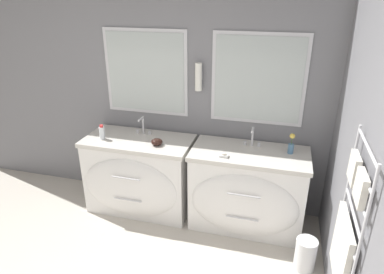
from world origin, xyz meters
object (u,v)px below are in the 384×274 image
Objects in this scene: amenity_bowl at (157,142)px; vanity_right at (247,190)px; flower_vase at (291,145)px; waste_bin at (305,254)px; vanity_left at (139,175)px; toiletry_bottle at (102,133)px.

vanity_right is at bearing 3.26° from amenity_bowl.
amenity_bowl is (-0.93, -0.05, 0.44)m from vanity_right.
flower_vase is 0.68× the size of waste_bin.
amenity_bowl reaches higher than vanity_right.
vanity_left is at bearing 180.00° from vanity_right.
amenity_bowl is at bearing 0.53° from toiletry_bottle.
flower_vase is at bearing 16.47° from vanity_right.
amenity_bowl is 1.31m from flower_vase.
vanity_right is at bearing -163.53° from flower_vase.
toiletry_bottle is 0.61m from amenity_bowl.
vanity_left is 0.60m from toiletry_bottle.
amenity_bowl reaches higher than waste_bin.
amenity_bowl reaches higher than vanity_left.
flower_vase reaches higher than amenity_bowl.
flower_vase reaches higher than vanity_right.
vanity_left is 5.60× the size of flower_vase.
flower_vase reaches higher than vanity_left.
flower_vase reaches higher than waste_bin.
flower_vase reaches higher than toiletry_bottle.
toiletry_bottle is (-1.53, -0.06, 0.48)m from vanity_right.
vanity_right is 1.03m from amenity_bowl.
flower_vase is (1.30, 0.16, 0.05)m from amenity_bowl.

